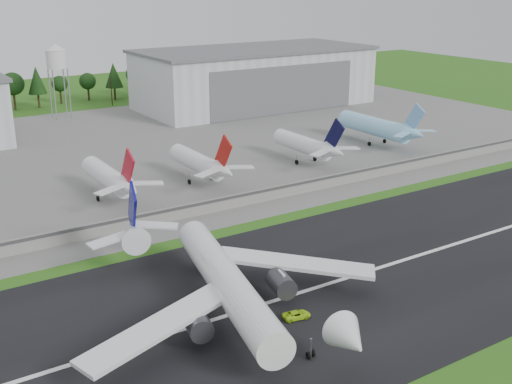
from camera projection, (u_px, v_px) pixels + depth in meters
ground at (399, 294)px, 115.00m from camera, size 600.00×600.00×0.00m
runway at (362, 273)px, 122.95m from camera, size 320.00×60.00×0.10m
runway_centerline at (362, 273)px, 122.93m from camera, size 220.00×1.00×0.02m
apron at (137, 150)px, 210.63m from camera, size 320.00×150.00×0.10m
blast_fence at (240, 200)px, 158.25m from camera, size 240.00×0.61×3.50m
hangar_east at (255, 77)px, 280.99m from camera, size 102.00×47.00×25.20m
water_tower at (56, 56)px, 252.10m from camera, size 8.40×8.40×29.40m
utility_poles at (63, 110)px, 274.41m from camera, size 230.00×3.00×12.00m
treeline at (53, 105)px, 286.37m from camera, size 320.00×16.00×22.00m
main_airliner at (229, 291)px, 105.77m from camera, size 55.85×58.78×18.17m
ground_vehicle at (297, 315)px, 106.44m from camera, size 5.14×3.10×1.33m
parked_jet_red_a at (112, 178)px, 161.44m from camera, size 7.36×31.29×16.43m
parked_jet_red_b at (203, 163)px, 174.78m from camera, size 7.36×31.29×16.35m
parked_jet_navy at (309, 145)px, 193.54m from camera, size 7.36×31.29×16.36m
parked_jet_skyblue at (381, 127)px, 214.94m from camera, size 7.36×37.29×16.89m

